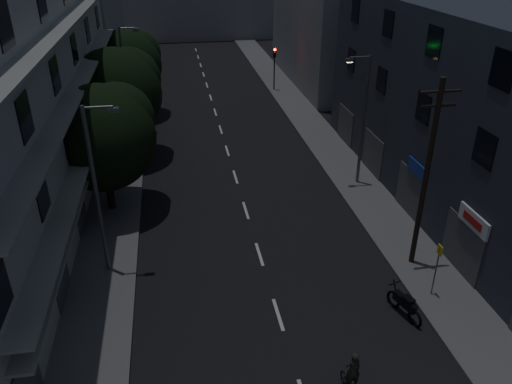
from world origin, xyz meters
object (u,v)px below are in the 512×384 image
object	(u,v)px
utility_pole	(427,173)
cyclist	(351,381)
motorcycle	(404,305)
bus_stop_sign	(438,261)

from	to	relation	value
utility_pole	cyclist	xyz separation A→B (m)	(-5.51, -6.90, -4.20)
motorcycle	cyclist	size ratio (longest dim) A/B	1.05
bus_stop_sign	cyclist	size ratio (longest dim) A/B	1.28
bus_stop_sign	cyclist	xyz separation A→B (m)	(-5.30, -4.46, -1.23)
cyclist	motorcycle	bearing A→B (deg)	38.72
bus_stop_sign	utility_pole	bearing A→B (deg)	85.07
utility_pole	bus_stop_sign	bearing A→B (deg)	-94.93
motorcycle	bus_stop_sign	bearing A→B (deg)	11.70
motorcycle	cyclist	distance (m)	5.02
motorcycle	cyclist	world-z (taller)	cyclist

